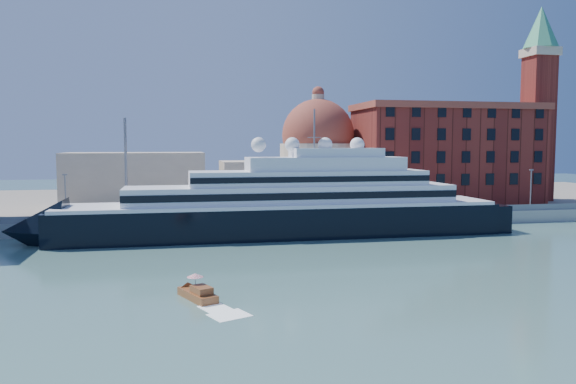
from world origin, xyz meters
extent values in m
plane|color=#355D58|center=(0.00, 0.00, 0.00)|extent=(400.00, 400.00, 0.00)
cube|color=gray|center=(0.00, 34.00, 1.25)|extent=(180.00, 10.00, 2.50)
cube|color=slate|center=(0.00, 75.00, 1.00)|extent=(260.00, 72.00, 2.00)
cube|color=slate|center=(0.00, 29.50, 3.10)|extent=(180.00, 0.10, 1.20)
cube|color=black|center=(6.37, 23.00, 2.14)|extent=(75.72, 11.65, 6.31)
cone|color=black|center=(-33.43, 23.00, 2.14)|extent=(9.71, 11.65, 11.65)
cube|color=black|center=(44.23, 23.00, 1.94)|extent=(5.82, 10.68, 5.82)
cube|color=white|center=(6.37, 23.00, 5.53)|extent=(73.78, 11.84, 0.58)
cube|color=white|center=(8.31, 23.00, 7.28)|extent=(56.30, 9.71, 2.91)
cube|color=black|center=(8.31, 18.15, 7.28)|extent=(56.30, 0.15, 1.16)
cube|color=white|center=(11.22, 23.00, 10.00)|extent=(40.77, 8.74, 2.52)
cube|color=white|center=(14.13, 23.00, 12.43)|extent=(27.18, 7.77, 2.33)
cube|color=white|center=(16.08, 23.00, 14.37)|extent=(15.53, 6.80, 1.55)
cylinder|color=slate|center=(12.19, 23.00, 18.44)|extent=(0.29, 0.29, 6.80)
sphere|color=white|center=(2.48, 23.00, 15.73)|extent=(2.52, 2.52, 2.52)
sphere|color=white|center=(8.31, 23.00, 15.73)|extent=(2.52, 2.52, 2.52)
sphere|color=white|center=(14.13, 23.00, 15.73)|extent=(2.52, 2.52, 2.52)
sphere|color=white|center=(19.96, 23.00, 15.73)|extent=(2.52, 2.52, 2.52)
cube|color=brown|center=(-9.52, -14.28, 0.33)|extent=(4.03, 6.02, 0.96)
cube|color=brown|center=(-9.14, -15.15, 1.15)|extent=(2.35, 2.80, 0.76)
cylinder|color=slate|center=(-9.71, -13.84, 1.53)|extent=(0.06, 0.06, 1.53)
cone|color=red|center=(-9.71, -13.84, 2.39)|extent=(1.72, 1.72, 0.38)
cube|color=maroon|center=(52.00, 52.00, 13.00)|extent=(42.00, 18.00, 22.00)
cube|color=brown|center=(52.00, 52.00, 24.50)|extent=(43.00, 19.00, 1.50)
cube|color=maroon|center=(76.00, 52.00, 19.50)|extent=(6.00, 6.00, 35.00)
cube|color=beige|center=(76.00, 52.00, 38.00)|extent=(7.00, 7.00, 2.00)
cone|color=#459970|center=(76.00, 52.00, 44.00)|extent=(8.40, 8.40, 10.00)
cylinder|color=beige|center=(22.00, 58.00, 9.00)|extent=(18.00, 18.00, 14.00)
sphere|color=brown|center=(22.00, 58.00, 18.00)|extent=(17.00, 17.00, 17.00)
cylinder|color=beige|center=(22.00, 58.00, 26.00)|extent=(3.00, 3.00, 3.00)
cube|color=beige|center=(8.00, 56.00, 7.00)|extent=(18.00, 14.00, 10.00)
cube|color=beige|center=(-20.00, 58.00, 8.00)|extent=(30.00, 16.00, 12.00)
cylinder|color=slate|center=(-30.00, 31.00, 6.50)|extent=(0.24, 0.24, 8.00)
cube|color=slate|center=(-30.00, 31.00, 10.60)|extent=(0.80, 0.30, 0.25)
cylinder|color=slate|center=(0.00, 31.00, 6.50)|extent=(0.24, 0.24, 8.00)
cube|color=slate|center=(0.00, 31.00, 10.60)|extent=(0.80, 0.30, 0.25)
cylinder|color=slate|center=(30.00, 31.00, 6.50)|extent=(0.24, 0.24, 8.00)
cube|color=slate|center=(30.00, 31.00, 10.60)|extent=(0.80, 0.30, 0.25)
cylinder|color=slate|center=(60.00, 31.00, 6.50)|extent=(0.24, 0.24, 8.00)
cube|color=slate|center=(60.00, 31.00, 10.60)|extent=(0.80, 0.30, 0.25)
cylinder|color=slate|center=(-20.00, 33.00, 11.50)|extent=(0.50, 0.50, 18.00)
camera|label=1|loc=(-11.76, -71.06, 15.70)|focal=35.00mm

